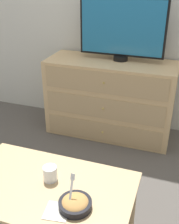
{
  "coord_description": "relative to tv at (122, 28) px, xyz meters",
  "views": [
    {
      "loc": [
        0.69,
        -2.85,
        1.61
      ],
      "look_at": [
        0.18,
        -1.37,
        0.8
      ],
      "focal_mm": 45.0,
      "sensor_mm": 36.0,
      "label": 1
    }
  ],
  "objects": [
    {
      "name": "wall_back",
      "position": [
        -0.1,
        0.23,
        0.2
      ],
      "size": [
        12.0,
        0.05,
        2.6
      ],
      "color": "silver",
      "rests_on": "ground_plane"
    },
    {
      "name": "napkin",
      "position": [
        0.08,
        -1.69,
        -0.63
      ],
      "size": [
        0.15,
        0.15,
        0.0
      ],
      "color": "silver",
      "rests_on": "coffee_table"
    },
    {
      "name": "drink_cup",
      "position": [
        -0.07,
        -1.47,
        -0.59
      ],
      "size": [
        0.09,
        0.09,
        0.09
      ],
      "color": "beige",
      "rests_on": "coffee_table"
    },
    {
      "name": "ground_plane",
      "position": [
        -0.1,
        0.2,
        -1.1
      ],
      "size": [
        12.0,
        12.0,
        0.0
      ],
      "primitive_type": "plane",
      "color": "#56514C"
    },
    {
      "name": "takeout_bowl",
      "position": [
        0.16,
        -1.63,
        -0.61
      ],
      "size": [
        0.18,
        0.18,
        0.19
      ],
      "color": "black",
      "rests_on": "coffee_table"
    },
    {
      "name": "dresser",
      "position": [
        -0.08,
        -0.07,
        -0.7
      ],
      "size": [
        1.28,
        0.51,
        0.79
      ],
      "color": "tan",
      "rests_on": "ground_plane"
    },
    {
      "name": "coffee_table",
      "position": [
        -0.06,
        -1.53,
        -0.69
      ],
      "size": [
        1.02,
        0.61,
        0.47
      ],
      "color": "tan",
      "rests_on": "ground_plane"
    },
    {
      "name": "tv",
      "position": [
        0.0,
        0.0,
        0.0
      ],
      "size": [
        0.82,
        0.14,
        0.59
      ],
      "color": "black",
      "rests_on": "dresser"
    }
  ]
}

